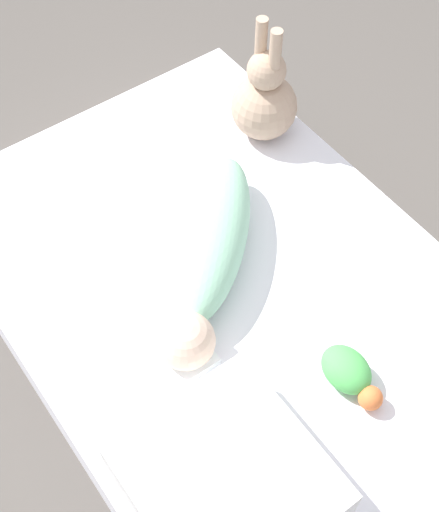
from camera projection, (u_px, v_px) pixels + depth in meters
name	position (u px, v px, depth m)	size (l,w,h in m)	color
ground_plane	(227.00, 323.00, 1.90)	(12.00, 12.00, 0.00)	#514C47
bed_mattress	(228.00, 304.00, 1.82)	(1.46, 1.01, 0.20)	white
burp_cloth	(155.00, 348.00, 1.63)	(0.23, 0.20, 0.02)	white
swaddled_baby	(207.00, 251.00, 1.71)	(0.51, 0.52, 0.14)	#99D6B2
pillow	(227.00, 481.00, 1.40)	(0.37, 0.35, 0.12)	white
bunny_plush	(265.00, 100.00, 1.95)	(0.18, 0.18, 0.36)	tan
turtle_plush	(350.00, 374.00, 1.56)	(0.17, 0.10, 0.08)	#51B756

